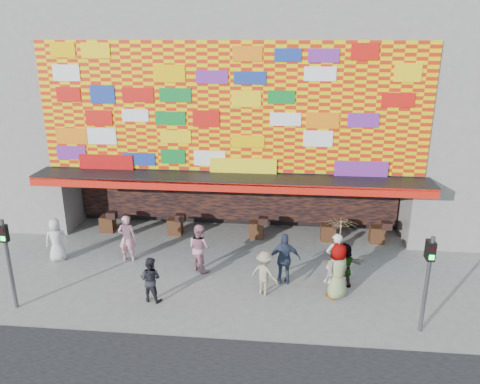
{
  "coord_description": "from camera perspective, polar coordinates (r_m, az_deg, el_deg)",
  "views": [
    {
      "loc": [
        2.13,
        -13.58,
        8.23
      ],
      "look_at": [
        0.57,
        2.0,
        2.9
      ],
      "focal_mm": 35.0,
      "sensor_mm": 36.0,
      "label": 1
    }
  ],
  "objects": [
    {
      "name": "signal_left",
      "position": [
        16.0,
        -26.47,
        -6.8
      ],
      "size": [
        0.22,
        0.2,
        3.0
      ],
      "color": "#59595B",
      "rests_on": "ground"
    },
    {
      "name": "ped_e",
      "position": [
        16.18,
        5.45,
        -8.14
      ],
      "size": [
        1.13,
        0.58,
        1.85
      ],
      "primitive_type": "imported",
      "rotation": [
        0.0,
        0.0,
        3.27
      ],
      "color": "#2D3750",
      "rests_on": "ground"
    },
    {
      "name": "ped_b",
      "position": [
        18.19,
        -13.6,
        -5.5
      ],
      "size": [
        0.69,
        0.48,
        1.83
      ],
      "primitive_type": "imported",
      "rotation": [
        0.0,
        0.0,
        3.2
      ],
      "color": "pink",
      "rests_on": "ground"
    },
    {
      "name": "ped_f",
      "position": [
        16.39,
        12.59,
        -8.69
      ],
      "size": [
        1.51,
        0.62,
        1.59
      ],
      "primitive_type": "imported",
      "rotation": [
        0.0,
        0.0,
        3.25
      ],
      "color": "gray",
      "rests_on": "ground"
    },
    {
      "name": "ped_d",
      "position": [
        15.59,
        3.02,
        -9.85
      ],
      "size": [
        1.14,
        0.97,
        1.54
      ],
      "primitive_type": "imported",
      "rotation": [
        0.0,
        0.0,
        2.64
      ],
      "color": "gray",
      "rests_on": "ground"
    },
    {
      "name": "ped_a",
      "position": [
        19.05,
        -21.47,
        -5.44
      ],
      "size": [
        0.96,
        0.8,
        1.68
      ],
      "primitive_type": "imported",
      "rotation": [
        0.0,
        0.0,
        3.52
      ],
      "color": "beige",
      "rests_on": "ground"
    },
    {
      "name": "shop_building",
      "position": [
        22.07,
        0.14,
        10.98
      ],
      "size": [
        15.2,
        9.4,
        10.0
      ],
      "color": "gray",
      "rests_on": "ground"
    },
    {
      "name": "ped_h",
      "position": [
        16.41,
        11.57,
        -8.01
      ],
      "size": [
        0.73,
        0.53,
        1.88
      ],
      "primitive_type": "imported",
      "rotation": [
        0.0,
        0.0,
        3.26
      ],
      "color": "silver",
      "rests_on": "ground"
    },
    {
      "name": "parasol",
      "position": [
        15.1,
        12.12,
        -5.15
      ],
      "size": [
        1.14,
        1.16,
        1.98
      ],
      "color": "beige",
      "rests_on": "ground"
    },
    {
      "name": "ped_i",
      "position": [
        17.06,
        -4.98,
        -6.76
      ],
      "size": [
        1.1,
        1.04,
        1.79
      ],
      "primitive_type": "imported",
      "rotation": [
        0.0,
        0.0,
        2.55
      ],
      "color": "#BF7B8C",
      "rests_on": "ground"
    },
    {
      "name": "ground",
      "position": [
        16.02,
        -2.79,
        -12.15
      ],
      "size": [
        90.0,
        90.0,
        0.0
      ],
      "primitive_type": "plane",
      "color": "slate",
      "rests_on": "ground"
    },
    {
      "name": "ped_c",
      "position": [
        15.51,
        -10.86,
        -10.4
      ],
      "size": [
        0.84,
        0.71,
        1.52
      ],
      "primitive_type": "imported",
      "rotation": [
        0.0,
        0.0,
        2.94
      ],
      "color": "black",
      "rests_on": "ground"
    },
    {
      "name": "ped_g",
      "position": [
        15.65,
        11.8,
        -9.4
      ],
      "size": [
        1.09,
        1.05,
        1.89
      ],
      "primitive_type": "imported",
      "rotation": [
        0.0,
        0.0,
        3.84
      ],
      "color": "gray",
      "rests_on": "ground"
    },
    {
      "name": "signal_right",
      "position": [
        14.25,
        21.95,
        -9.25
      ],
      "size": [
        0.22,
        0.2,
        3.0
      ],
      "color": "#59595B",
      "rests_on": "ground"
    }
  ]
}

